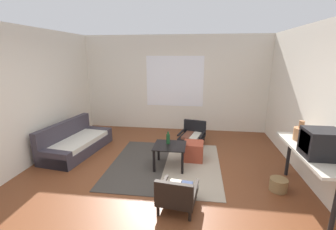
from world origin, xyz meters
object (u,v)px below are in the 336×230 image
Objects in this scene: couch at (75,143)px; crt_television at (321,144)px; glass_bottle at (168,139)px; coffee_table at (170,149)px; armchair_by_window at (193,134)px; wicker_basket at (278,185)px; clay_vase at (300,133)px; armchair_striped_foreground at (177,194)px; ottoman_orange at (193,151)px; console_shelf at (311,155)px.

couch is 4.05× the size of crt_television.
coffee_table is at bearing -62.15° from glass_bottle.
glass_bottle is at bearing 154.02° from crt_television.
wicker_basket is at bearing -53.50° from armchair_by_window.
armchair_by_window is 2.25× the size of clay_vase.
armchair_by_window is 1.08× the size of armchair_striped_foreground.
coffee_table is 2.28m from clay_vase.
armchair_striped_foreground is at bearing -34.48° from couch.
ottoman_orange is 2.36m from crt_television.
crt_television is at bearing 8.11° from armchair_striped_foreground.
coffee_table reaches higher than ottoman_orange.
armchair_striped_foreground is at bearing -93.15° from armchair_by_window.
console_shelf reaches higher than wicker_basket.
armchair_by_window is at bearing 20.06° from couch.
ottoman_orange is at bearing 40.05° from coffee_table.
glass_bottle reaches higher than couch.
armchair_striped_foreground reaches higher than wicker_basket.
glass_bottle is at bearing 102.73° from armchair_striped_foreground.
clay_vase is (1.73, -0.73, 0.73)m from ottoman_orange.
coffee_table is at bearing 101.63° from armchair_striped_foreground.
coffee_table is 1.46m from armchair_by_window.
ottoman_orange is at bearing 157.19° from clay_vase.
armchair_striped_foreground is 1.50× the size of crt_television.
clay_vase is 2.30m from glass_bottle.
couch is at bearing 164.69° from console_shelf.
couch is 7.34× the size of glass_bottle.
couch is at bearing -159.94° from armchair_by_window.
clay_vase reaches higher than couch.
console_shelf reaches higher than couch.
armchair_striped_foreground is at bearing -78.37° from coffee_table.
console_shelf reaches higher than ottoman_orange.
armchair_striped_foreground is at bearing -171.89° from crt_television.
clay_vase is (2.18, -0.34, 0.56)m from coffee_table.
coffee_table is 0.91× the size of armchair_striped_foreground.
wicker_basket is (-0.31, -0.23, -0.83)m from clay_vase.
coffee_table is 1.37× the size of crt_television.
ottoman_orange is 2.01m from clay_vase.
ottoman_orange is at bearing -87.38° from armchair_by_window.
glass_bottle is (-0.04, 0.08, 0.19)m from coffee_table.
coffee_table is at bearing 171.03° from clay_vase.
console_shelf is at bearing -15.31° from couch.
armchair_striped_foreground is 1.67× the size of ottoman_orange.
armchair_striped_foreground reaches higher than armchair_by_window.
clay_vase is 0.91m from wicker_basket.
armchair_striped_foreground is at bearing -96.65° from ottoman_orange.
glass_bottle is at bearing 169.09° from clay_vase.
crt_television is (1.92, 0.27, 0.76)m from armchair_striped_foreground.
console_shelf is 3.60× the size of crt_television.
couch reaches higher than wicker_basket.
coffee_table is 1.98m from wicker_basket.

